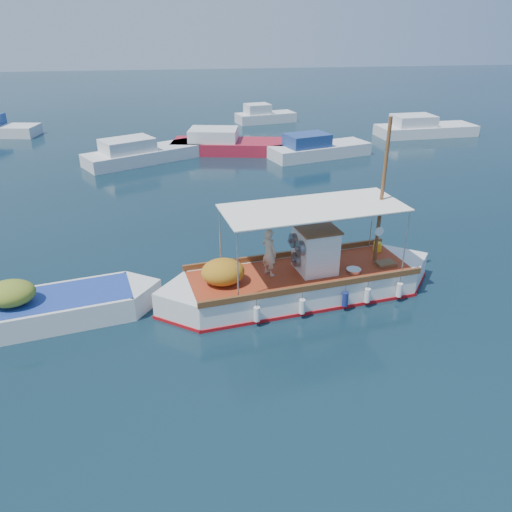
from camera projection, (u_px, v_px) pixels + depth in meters
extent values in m
plane|color=black|center=(300.00, 296.00, 16.72)|extent=(160.00, 160.00, 0.00)
cube|color=white|center=(300.00, 286.00, 16.63)|extent=(7.58, 3.53, 1.07)
cube|color=white|center=(192.00, 303.00, 15.65)|extent=(2.41, 2.41, 1.07)
cube|color=white|center=(396.00, 271.00, 17.62)|extent=(2.41, 2.41, 1.07)
cube|color=#A30F14|center=(300.00, 294.00, 16.77)|extent=(7.69, 3.62, 0.18)
cube|color=#9F3418|center=(301.00, 272.00, 16.41)|extent=(7.55, 3.34, 0.06)
cube|color=brown|center=(288.00, 254.00, 17.41)|extent=(7.32, 1.24, 0.19)
cube|color=brown|center=(316.00, 287.00, 15.31)|extent=(7.32, 1.24, 0.19)
cube|color=white|center=(315.00, 250.00, 16.22)|extent=(1.35, 1.43, 1.46)
cube|color=brown|center=(317.00, 228.00, 15.89)|extent=(1.46, 1.54, 0.06)
cylinder|color=slate|center=(301.00, 248.00, 15.65)|extent=(0.29, 0.51, 0.49)
cylinder|color=slate|center=(294.00, 240.00, 16.19)|extent=(0.29, 0.51, 0.49)
cylinder|color=slate|center=(297.00, 259.00, 16.15)|extent=(0.29, 0.51, 0.49)
cylinder|color=brown|center=(382.00, 193.00, 16.08)|extent=(0.13, 0.13, 4.86)
cylinder|color=brown|center=(359.00, 207.00, 16.04)|extent=(1.74, 0.35, 0.08)
cylinder|color=silver|center=(220.00, 238.00, 16.19)|extent=(0.05, 0.05, 2.19)
cylinder|color=silver|center=(238.00, 266.00, 14.35)|extent=(0.05, 0.05, 2.19)
cylinder|color=silver|center=(372.00, 219.00, 17.68)|extent=(0.05, 0.05, 2.19)
cylinder|color=silver|center=(406.00, 243.00, 15.84)|extent=(0.05, 0.05, 2.19)
cube|color=white|center=(314.00, 208.00, 15.53)|extent=(6.03, 3.19, 0.04)
ellipsoid|color=#BB7A1B|center=(223.00, 272.00, 15.52)|extent=(1.52, 1.35, 0.82)
cube|color=yellow|center=(329.00, 255.00, 17.12)|extent=(0.27, 0.21, 0.39)
cylinder|color=yellow|center=(377.00, 247.00, 17.78)|extent=(0.33, 0.33, 0.33)
cube|color=brown|center=(385.00, 264.00, 16.83)|extent=(0.69, 0.53, 0.12)
cylinder|color=#B2B2B2|center=(354.00, 271.00, 16.36)|extent=(0.56, 0.56, 0.12)
cylinder|color=white|center=(379.00, 231.00, 15.41)|extent=(0.29, 0.07, 0.29)
cylinder|color=white|center=(257.00, 314.00, 14.90)|extent=(0.22, 0.22, 0.47)
cylinder|color=navy|center=(345.00, 299.00, 15.68)|extent=(0.22, 0.22, 0.47)
cylinder|color=white|center=(399.00, 290.00, 16.21)|extent=(0.22, 0.22, 0.47)
imported|color=#BDB79D|center=(269.00, 252.00, 15.89)|extent=(0.63, 0.69, 1.58)
cube|color=white|center=(47.00, 313.00, 15.27)|extent=(5.37, 2.98, 0.99)
cube|color=white|center=(131.00, 298.00, 16.06)|extent=(1.94, 1.94, 0.99)
cube|color=#203B94|center=(45.00, 299.00, 15.06)|extent=(5.33, 2.77, 0.06)
ellipsoid|color=olive|center=(10.00, 293.00, 14.62)|extent=(1.67, 1.46, 0.73)
cube|color=silver|center=(146.00, 157.00, 32.12)|extent=(7.96, 5.81, 1.00)
cube|color=silver|center=(127.00, 145.00, 31.10)|extent=(3.70, 3.27, 0.80)
cube|color=#A31B2D|center=(231.00, 148.00, 34.19)|extent=(8.37, 4.36, 1.00)
cube|color=silver|center=(213.00, 135.00, 33.86)|extent=(3.60, 2.98, 0.80)
cube|color=silver|center=(320.00, 152.00, 33.14)|extent=(7.12, 4.05, 1.00)
cube|color=navy|center=(307.00, 140.00, 32.36)|extent=(3.13, 2.57, 0.80)
cube|color=silver|center=(425.00, 132.00, 39.05)|extent=(7.85, 3.07, 1.00)
cube|color=silver|center=(413.00, 120.00, 38.45)|extent=(3.21, 2.40, 0.80)
cube|color=silver|center=(266.00, 119.00, 43.94)|extent=(5.43, 3.07, 1.00)
cube|color=silver|center=(258.00, 109.00, 43.30)|extent=(2.37, 2.11, 0.80)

